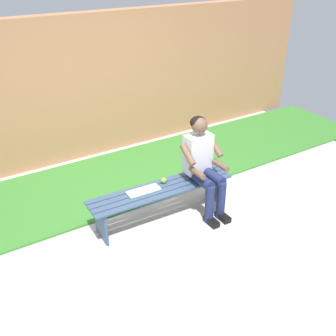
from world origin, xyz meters
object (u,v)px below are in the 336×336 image
at_px(apple, 164,180).
at_px(bench_near, 162,195).
at_px(book_open, 144,191).
at_px(person_seated, 203,163).

bearing_deg(apple, bench_near, 45.93).
xyz_separation_m(bench_near, book_open, (0.23, -0.04, 0.11)).
bearing_deg(person_seated, bench_near, -10.38).
distance_m(bench_near, book_open, 0.26).
bearing_deg(bench_near, apple, -134.07).
distance_m(apple, book_open, 0.31).
xyz_separation_m(bench_near, person_seated, (-0.55, 0.10, 0.34)).
bearing_deg(person_seated, apple, -21.98).
xyz_separation_m(apple, book_open, (0.31, 0.05, -0.03)).
bearing_deg(bench_near, book_open, -10.33).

